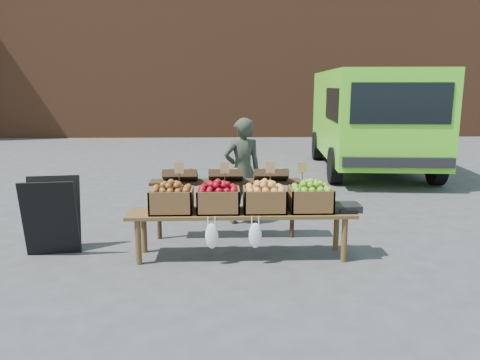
{
  "coord_description": "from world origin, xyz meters",
  "views": [
    {
      "loc": [
        0.4,
        -5.65,
        2.04
      ],
      "look_at": [
        0.6,
        0.23,
        0.85
      ],
      "focal_mm": 35.0,
      "sensor_mm": 36.0,
      "label": 1
    }
  ],
  "objects_px": {
    "vendor": "(242,171)",
    "chalkboard_sign": "(52,216)",
    "delivery_van": "(370,122)",
    "display_bench": "(241,234)",
    "back_table": "(226,201)",
    "weighing_scale": "(345,207)",
    "crate_russet_pears": "(218,200)",
    "crate_green_apples": "(311,199)",
    "crate_red_apples": "(265,200)",
    "crate_golden_apples": "(172,200)"
  },
  "relations": [
    {
      "from": "vendor",
      "to": "crate_green_apples",
      "type": "bearing_deg",
      "value": 100.38
    },
    {
      "from": "vendor",
      "to": "crate_golden_apples",
      "type": "relative_size",
      "value": 3.16
    },
    {
      "from": "chalkboard_sign",
      "to": "display_bench",
      "type": "xyz_separation_m",
      "value": [
        2.31,
        -0.19,
        -0.2
      ]
    },
    {
      "from": "vendor",
      "to": "back_table",
      "type": "bearing_deg",
      "value": 54.33
    },
    {
      "from": "vendor",
      "to": "weighing_scale",
      "type": "relative_size",
      "value": 4.65
    },
    {
      "from": "back_table",
      "to": "crate_green_apples",
      "type": "xyz_separation_m",
      "value": [
        1.01,
        -0.72,
        0.19
      ]
    },
    {
      "from": "vendor",
      "to": "crate_red_apples",
      "type": "relative_size",
      "value": 3.16
    },
    {
      "from": "crate_russet_pears",
      "to": "crate_red_apples",
      "type": "bearing_deg",
      "value": 0.0
    },
    {
      "from": "vendor",
      "to": "crate_russet_pears",
      "type": "bearing_deg",
      "value": 59.79
    },
    {
      "from": "delivery_van",
      "to": "crate_green_apples",
      "type": "distance_m",
      "value": 6.33
    },
    {
      "from": "crate_red_apples",
      "to": "weighing_scale",
      "type": "height_order",
      "value": "crate_red_apples"
    },
    {
      "from": "crate_russet_pears",
      "to": "crate_golden_apples",
      "type": "bearing_deg",
      "value": 180.0
    },
    {
      "from": "display_bench",
      "to": "crate_green_apples",
      "type": "relative_size",
      "value": 5.4
    },
    {
      "from": "crate_red_apples",
      "to": "crate_golden_apples",
      "type": "bearing_deg",
      "value": 180.0
    },
    {
      "from": "back_table",
      "to": "display_bench",
      "type": "relative_size",
      "value": 0.78
    },
    {
      "from": "vendor",
      "to": "chalkboard_sign",
      "type": "relative_size",
      "value": 1.65
    },
    {
      "from": "vendor",
      "to": "crate_green_apples",
      "type": "relative_size",
      "value": 3.16
    },
    {
      "from": "vendor",
      "to": "crate_red_apples",
      "type": "bearing_deg",
      "value": 81.06
    },
    {
      "from": "chalkboard_sign",
      "to": "crate_russet_pears",
      "type": "distance_m",
      "value": 2.05
    },
    {
      "from": "crate_green_apples",
      "to": "weighing_scale",
      "type": "bearing_deg",
      "value": 0.0
    },
    {
      "from": "back_table",
      "to": "crate_golden_apples",
      "type": "relative_size",
      "value": 4.2
    },
    {
      "from": "display_bench",
      "to": "crate_red_apples",
      "type": "bearing_deg",
      "value": 0.0
    },
    {
      "from": "vendor",
      "to": "chalkboard_sign",
      "type": "xyz_separation_m",
      "value": [
        -2.38,
        -1.27,
        -0.31
      ]
    },
    {
      "from": "crate_red_apples",
      "to": "weighing_scale",
      "type": "distance_m",
      "value": 0.98
    },
    {
      "from": "crate_golden_apples",
      "to": "crate_russet_pears",
      "type": "bearing_deg",
      "value": 0.0
    },
    {
      "from": "vendor",
      "to": "crate_russet_pears",
      "type": "height_order",
      "value": "vendor"
    },
    {
      "from": "crate_red_apples",
      "to": "crate_green_apples",
      "type": "height_order",
      "value": "same"
    },
    {
      "from": "display_bench",
      "to": "crate_golden_apples",
      "type": "xyz_separation_m",
      "value": [
        -0.82,
        0.0,
        0.42
      ]
    },
    {
      "from": "display_bench",
      "to": "crate_russet_pears",
      "type": "relative_size",
      "value": 5.4
    },
    {
      "from": "crate_russet_pears",
      "to": "crate_red_apples",
      "type": "relative_size",
      "value": 1.0
    },
    {
      "from": "delivery_van",
      "to": "chalkboard_sign",
      "type": "relative_size",
      "value": 5.53
    },
    {
      "from": "delivery_van",
      "to": "crate_golden_apples",
      "type": "bearing_deg",
      "value": -120.62
    },
    {
      "from": "display_bench",
      "to": "crate_russet_pears",
      "type": "bearing_deg",
      "value": 180.0
    },
    {
      "from": "delivery_van",
      "to": "crate_red_apples",
      "type": "relative_size",
      "value": 10.61
    },
    {
      "from": "vendor",
      "to": "back_table",
      "type": "height_order",
      "value": "vendor"
    },
    {
      "from": "vendor",
      "to": "crate_red_apples",
      "type": "xyz_separation_m",
      "value": [
        0.21,
        -1.46,
        -0.08
      ]
    },
    {
      "from": "crate_russet_pears",
      "to": "back_table",
      "type": "bearing_deg",
      "value": 82.68
    },
    {
      "from": "crate_green_apples",
      "to": "crate_red_apples",
      "type": "bearing_deg",
      "value": 180.0
    },
    {
      "from": "delivery_van",
      "to": "display_bench",
      "type": "height_order",
      "value": "delivery_van"
    },
    {
      "from": "chalkboard_sign",
      "to": "crate_golden_apples",
      "type": "height_order",
      "value": "chalkboard_sign"
    },
    {
      "from": "crate_golden_apples",
      "to": "crate_red_apples",
      "type": "height_order",
      "value": "same"
    },
    {
      "from": "weighing_scale",
      "to": "chalkboard_sign",
      "type": "bearing_deg",
      "value": 176.91
    },
    {
      "from": "chalkboard_sign",
      "to": "crate_russet_pears",
      "type": "height_order",
      "value": "chalkboard_sign"
    },
    {
      "from": "vendor",
      "to": "back_table",
      "type": "xyz_separation_m",
      "value": [
        -0.25,
        -0.74,
        -0.27
      ]
    },
    {
      "from": "chalkboard_sign",
      "to": "back_table",
      "type": "relative_size",
      "value": 0.46
    },
    {
      "from": "vendor",
      "to": "chalkboard_sign",
      "type": "distance_m",
      "value": 2.71
    },
    {
      "from": "chalkboard_sign",
      "to": "display_bench",
      "type": "relative_size",
      "value": 0.36
    },
    {
      "from": "vendor",
      "to": "crate_russet_pears",
      "type": "distance_m",
      "value": 1.5
    },
    {
      "from": "display_bench",
      "to": "chalkboard_sign",
      "type": "bearing_deg",
      "value": 175.24
    },
    {
      "from": "back_table",
      "to": "weighing_scale",
      "type": "distance_m",
      "value": 1.61
    }
  ]
}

